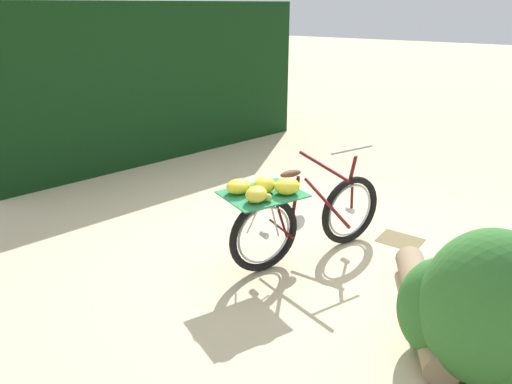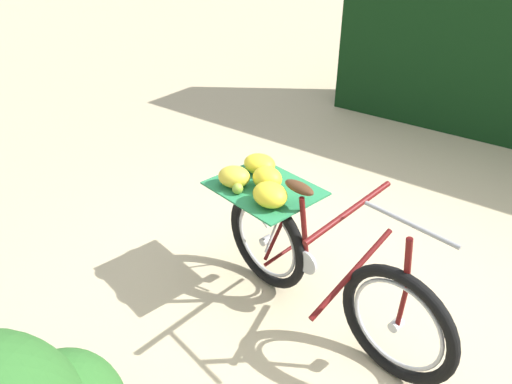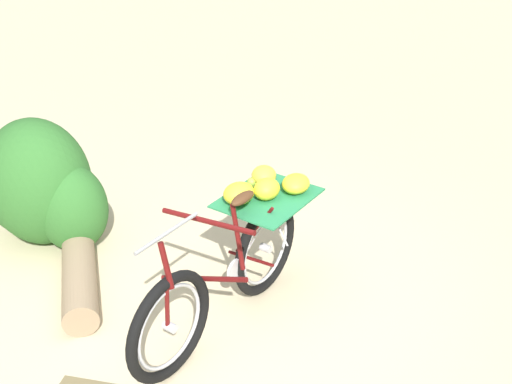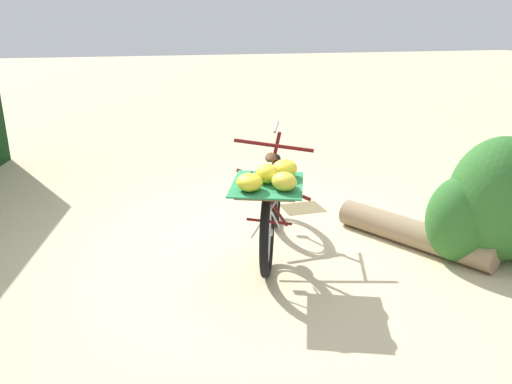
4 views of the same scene
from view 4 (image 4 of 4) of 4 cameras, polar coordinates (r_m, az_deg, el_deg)
The scene contains 5 objects.
ground_plane at distance 4.58m, azimuth -1.59°, elevation -6.20°, with size 60.00×60.00×0.00m, color beige.
bicycle at distance 4.24m, azimuth 1.84°, elevation -1.00°, with size 0.99×1.76×1.03m.
fallen_log at distance 4.74m, azimuth 17.72°, elevation -4.55°, with size 0.25×0.25×1.49m, color #937A5B.
shrub_cluster at distance 4.61m, azimuth 26.02°, elevation -1.63°, with size 1.14×0.78×1.08m.
leaf_litter_patch at distance 5.50m, azimuth 5.41°, elevation -1.84°, with size 0.44×0.36×0.01m, color olive.
Camera 4 is at (-1.06, -4.01, 1.93)m, focal length 34.51 mm.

